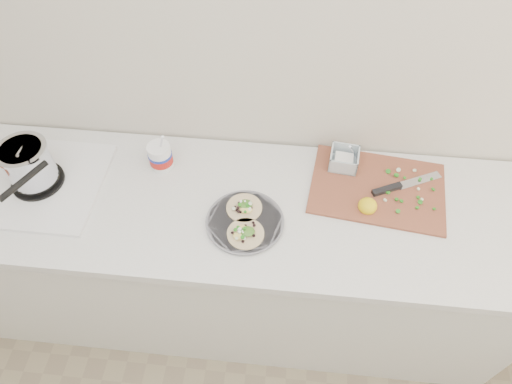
# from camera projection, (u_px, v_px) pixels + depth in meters

# --- Properties ---
(counter) EXTENTS (2.44, 0.66, 0.90)m
(counter) POSITION_uv_depth(u_px,v_px,m) (232.00, 260.00, 2.07)
(counter) COLOR silver
(counter) RESTS_ON ground
(stove) EXTENTS (0.48, 0.45, 0.23)m
(stove) POSITION_uv_depth(u_px,v_px,m) (33.00, 171.00, 1.70)
(stove) COLOR silver
(stove) RESTS_ON counter
(taco_plate) EXTENTS (0.28, 0.28, 0.04)m
(taco_plate) POSITION_uv_depth(u_px,v_px,m) (245.00, 220.00, 1.64)
(taco_plate) COLOR slate
(taco_plate) RESTS_ON counter
(tub) EXTENTS (0.09, 0.09, 0.21)m
(tub) POSITION_uv_depth(u_px,v_px,m) (161.00, 155.00, 1.77)
(tub) COLOR white
(tub) RESTS_ON counter
(cutboard) EXTENTS (0.54, 0.41, 0.08)m
(cutboard) POSITION_uv_depth(u_px,v_px,m) (375.00, 183.00, 1.74)
(cutboard) COLOR brown
(cutboard) RESTS_ON counter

